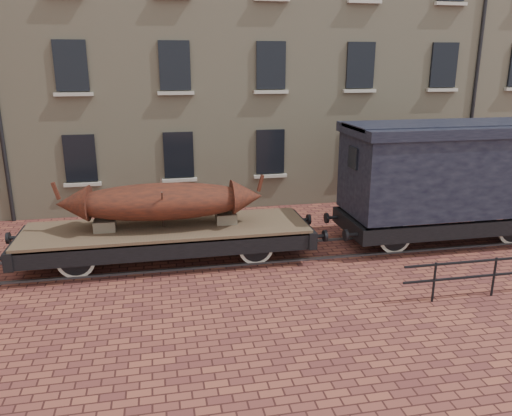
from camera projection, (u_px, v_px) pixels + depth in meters
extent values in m
plane|color=#5C2B27|center=(274.00, 253.00, 14.98)|extent=(90.00, 90.00, 0.00)
cube|color=tan|center=(289.00, 28.00, 22.98)|extent=(40.00, 10.00, 14.00)
cube|color=black|center=(80.00, 158.00, 17.89)|extent=(1.10, 0.12, 1.70)
cube|color=#B8B4A5|center=(83.00, 184.00, 18.11)|extent=(1.30, 0.18, 0.12)
cube|color=black|center=(179.00, 155.00, 18.56)|extent=(1.10, 0.12, 1.70)
cube|color=#B8B4A5|center=(180.00, 180.00, 18.77)|extent=(1.30, 0.18, 0.12)
cube|color=black|center=(270.00, 152.00, 19.22)|extent=(1.10, 0.12, 1.70)
cube|color=#B8B4A5|center=(270.00, 176.00, 19.43)|extent=(1.30, 0.18, 0.12)
cube|color=black|center=(356.00, 149.00, 19.88)|extent=(1.10, 0.12, 1.70)
cube|color=#B8B4A5|center=(355.00, 172.00, 20.09)|extent=(1.30, 0.18, 0.12)
cube|color=black|center=(436.00, 146.00, 20.54)|extent=(1.10, 0.12, 1.70)
cube|color=#B8B4A5|center=(434.00, 169.00, 20.75)|extent=(1.30, 0.18, 0.12)
cube|color=black|center=(510.00, 143.00, 21.20)|extent=(1.10, 0.12, 1.70)
cube|color=#B8B4A5|center=(508.00, 165.00, 21.42)|extent=(1.30, 0.18, 0.12)
cube|color=black|center=(71.00, 66.00, 16.99)|extent=(1.10, 0.12, 1.70)
cube|color=#B8B4A5|center=(74.00, 94.00, 17.20)|extent=(1.30, 0.18, 0.12)
cube|color=black|center=(175.00, 66.00, 17.65)|extent=(1.10, 0.12, 1.70)
cube|color=#B8B4A5|center=(176.00, 93.00, 17.86)|extent=(1.30, 0.18, 0.12)
cube|color=black|center=(271.00, 65.00, 18.32)|extent=(1.10, 0.12, 1.70)
cube|color=#B8B4A5|center=(271.00, 92.00, 18.53)|extent=(1.30, 0.18, 0.12)
cube|color=black|center=(360.00, 65.00, 18.98)|extent=(1.10, 0.12, 1.70)
cube|color=#B8B4A5|center=(359.00, 91.00, 19.19)|extent=(1.30, 0.18, 0.12)
cube|color=black|center=(444.00, 65.00, 19.64)|extent=(1.10, 0.12, 1.70)
cube|color=#B8B4A5|center=(442.00, 90.00, 19.85)|extent=(1.30, 0.18, 0.12)
cube|color=#B8B4A5|center=(365.00, 2.00, 18.29)|extent=(1.30, 0.18, 0.12)
cube|color=#B8B4A5|center=(451.00, 4.00, 18.95)|extent=(1.30, 0.18, 0.12)
cylinder|color=black|center=(483.00, 23.00, 19.46)|extent=(0.14, 0.14, 14.00)
cube|color=#59595E|center=(280.00, 261.00, 14.30)|extent=(30.00, 0.08, 0.06)
cube|color=#59595E|center=(269.00, 244.00, 15.65)|extent=(30.00, 0.08, 0.06)
cylinder|color=black|center=(434.00, 282.00, 11.84)|extent=(0.06, 0.06, 1.00)
cylinder|color=black|center=(494.00, 277.00, 12.14)|extent=(0.06, 0.06, 1.00)
cube|color=brown|center=(167.00, 229.00, 14.11)|extent=(7.90, 2.32, 0.13)
cube|color=black|center=(169.00, 250.00, 13.17)|extent=(7.90, 0.17, 0.47)
cube|color=black|center=(167.00, 225.00, 15.20)|extent=(7.90, 0.17, 0.47)
cube|color=black|center=(19.00, 247.00, 13.44)|extent=(0.23, 2.42, 0.47)
cylinder|color=black|center=(15.00, 238.00, 14.13)|extent=(0.37, 0.11, 0.11)
cylinder|color=black|center=(8.00, 238.00, 14.09)|extent=(0.08, 0.34, 0.34)
cube|color=black|center=(301.00, 228.00, 14.93)|extent=(0.23, 2.42, 0.47)
cylinder|color=black|center=(319.00, 236.00, 14.25)|extent=(0.37, 0.11, 0.11)
cylinder|color=black|center=(325.00, 236.00, 14.28)|extent=(0.08, 0.34, 0.34)
cylinder|color=black|center=(303.00, 220.00, 15.73)|extent=(0.37, 0.11, 0.11)
cylinder|color=black|center=(309.00, 219.00, 15.77)|extent=(0.08, 0.34, 0.34)
cylinder|color=black|center=(79.00, 251.00, 13.79)|extent=(0.11, 2.00, 0.11)
cylinder|color=white|center=(76.00, 260.00, 13.12)|extent=(1.01, 0.07, 1.01)
cylinder|color=black|center=(76.00, 260.00, 13.12)|extent=(0.83, 0.11, 0.83)
cube|color=black|center=(74.00, 253.00, 12.92)|extent=(0.95, 0.08, 0.11)
cylinder|color=white|center=(83.00, 242.00, 14.47)|extent=(1.01, 0.07, 1.01)
cylinder|color=black|center=(83.00, 242.00, 14.47)|extent=(0.83, 0.11, 0.83)
cube|color=black|center=(82.00, 232.00, 14.52)|extent=(0.95, 0.08, 0.11)
cylinder|color=black|center=(251.00, 239.00, 14.71)|extent=(0.11, 2.00, 0.11)
cylinder|color=white|center=(256.00, 247.00, 14.03)|extent=(1.01, 0.07, 1.01)
cylinder|color=black|center=(256.00, 247.00, 14.03)|extent=(0.83, 0.11, 0.83)
cube|color=black|center=(257.00, 241.00, 13.84)|extent=(0.95, 0.08, 0.11)
cylinder|color=white|center=(247.00, 231.00, 15.39)|extent=(1.01, 0.07, 1.01)
cylinder|color=black|center=(247.00, 231.00, 15.39)|extent=(0.83, 0.11, 0.83)
cube|color=black|center=(246.00, 222.00, 15.43)|extent=(0.95, 0.08, 0.11)
cube|color=black|center=(168.00, 242.00, 14.23)|extent=(4.22, 0.06, 0.06)
cube|color=brown|center=(105.00, 225.00, 13.74)|extent=(0.58, 0.53, 0.30)
cube|color=brown|center=(226.00, 218.00, 14.37)|extent=(0.58, 0.53, 0.30)
ellipsoid|color=#5F2414|center=(162.00, 201.00, 13.87)|extent=(5.09, 1.75, 1.01)
cone|color=#5F2414|center=(73.00, 204.00, 13.49)|extent=(0.90, 0.99, 0.96)
cube|color=#5F2414|center=(56.00, 191.00, 13.33)|extent=(0.20, 0.11, 0.48)
cone|color=#5F2414|center=(247.00, 196.00, 14.22)|extent=(0.90, 0.99, 0.96)
cube|color=#5F2414|center=(261.00, 183.00, 14.18)|extent=(0.20, 0.11, 0.48)
cylinder|color=#4C362D|center=(163.00, 210.00, 13.52)|extent=(0.04, 0.86, 1.24)
cylinder|color=#4C362D|center=(162.00, 202.00, 14.29)|extent=(0.04, 0.86, 1.24)
cube|color=black|center=(465.00, 231.00, 14.74)|extent=(6.27, 0.17, 0.47)
cube|color=black|center=(425.00, 209.00, 16.90)|extent=(6.27, 0.17, 0.47)
cube|color=black|center=(350.00, 225.00, 15.23)|extent=(0.23, 2.51, 0.47)
cylinder|color=black|center=(346.00, 235.00, 14.35)|extent=(0.08, 0.33, 0.33)
cylinder|color=black|center=(326.00, 218.00, 15.93)|extent=(0.08, 0.33, 0.33)
cylinder|color=black|center=(385.00, 230.00, 15.51)|extent=(0.10, 1.99, 0.10)
cylinder|color=white|center=(395.00, 238.00, 14.83)|extent=(1.00, 0.07, 1.00)
cylinder|color=black|center=(395.00, 238.00, 14.83)|extent=(0.82, 0.10, 0.82)
cylinder|color=white|center=(375.00, 223.00, 16.19)|extent=(1.00, 0.07, 1.00)
cylinder|color=black|center=(375.00, 223.00, 16.19)|extent=(0.82, 0.10, 0.82)
cylinder|color=black|center=(498.00, 222.00, 16.26)|extent=(0.10, 1.99, 0.10)
cylinder|color=white|center=(484.00, 216.00, 16.94)|extent=(1.00, 0.07, 1.00)
cylinder|color=black|center=(484.00, 216.00, 16.94)|extent=(0.82, 0.10, 0.82)
cube|color=black|center=(449.00, 172.00, 15.39)|extent=(6.27, 2.51, 2.40)
cube|color=black|center=(453.00, 129.00, 15.01)|extent=(6.46, 2.66, 0.29)
cube|color=black|center=(454.00, 125.00, 14.98)|extent=(6.46, 1.78, 0.13)
cube|color=black|center=(353.00, 158.00, 14.64)|extent=(0.08, 0.63, 0.63)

